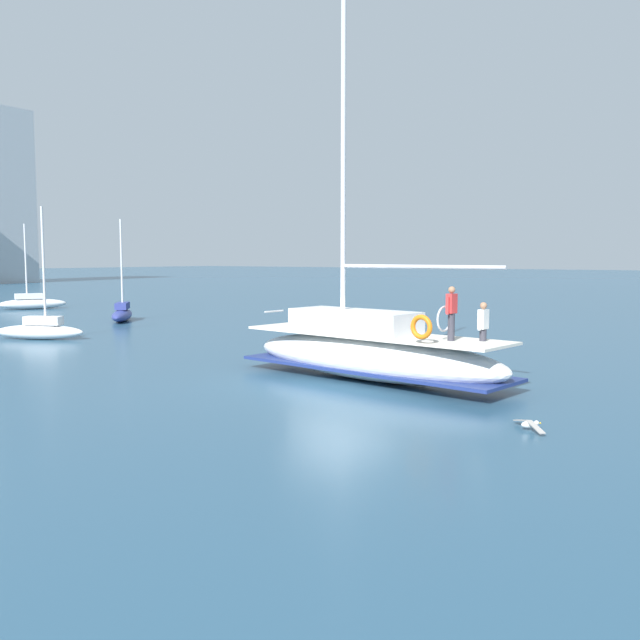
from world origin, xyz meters
name	(u,v)px	position (x,y,z in m)	size (l,w,h in m)	color
ground_plane	(327,382)	(0.00, 0.00, 0.00)	(400.00, 400.00, 0.00)	#284C66
main_sailboat	(370,351)	(1.22, -0.82, 0.91)	(3.55, 9.82, 12.97)	silver
moored_sloop_near	(32,302)	(12.29, 35.12, 0.51)	(4.76, 3.22, 6.33)	silver
moored_sloop_far	(122,313)	(9.84, 21.83, 0.49)	(3.96, 3.79, 6.17)	navy
moored_cutter_right	(40,329)	(1.50, 17.49, 0.48)	(2.99, 4.25, 6.24)	white
seagull	(529,424)	(-2.30, -7.11, 0.14)	(1.00, 1.01, 0.18)	silver
mooring_buoy	(395,339)	(9.73, 2.95, 0.20)	(0.65, 0.65, 0.93)	#EA4C19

